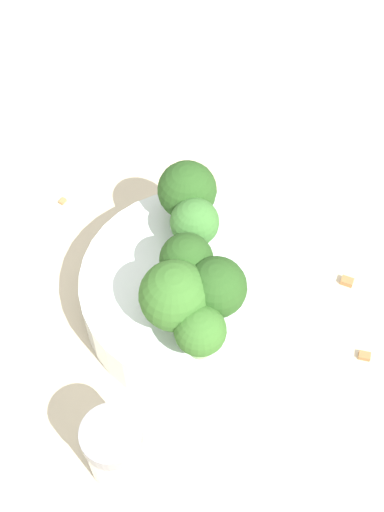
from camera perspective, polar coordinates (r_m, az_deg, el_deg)
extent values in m
plane|color=beige|center=(0.53, 0.00, -4.13)|extent=(3.00, 3.00, 0.00)
cylinder|color=silver|center=(0.51, 0.00, -2.99)|extent=(0.16, 0.16, 0.04)
cylinder|color=#8EB770|center=(0.50, 0.21, 1.59)|extent=(0.02, 0.02, 0.02)
sphere|color=#3D7533|center=(0.48, 0.21, 2.73)|extent=(0.03, 0.03, 0.03)
cylinder|color=#8EB770|center=(0.47, 1.86, -3.72)|extent=(0.02, 0.02, 0.02)
sphere|color=#28511E|center=(0.45, 1.93, -2.52)|extent=(0.04, 0.04, 0.04)
cylinder|color=#8EB770|center=(0.51, -0.38, 4.06)|extent=(0.02, 0.02, 0.02)
sphere|color=#28511E|center=(0.50, -0.39, 5.29)|extent=(0.04, 0.04, 0.04)
cylinder|color=#8EB770|center=(0.46, 0.64, -6.90)|extent=(0.02, 0.02, 0.02)
sphere|color=#386B28|center=(0.44, 0.66, -5.98)|extent=(0.03, 0.03, 0.03)
cylinder|color=#7A9E5B|center=(0.48, -0.60, -1.42)|extent=(0.02, 0.02, 0.02)
sphere|color=#28511E|center=(0.46, -0.62, -0.19)|extent=(0.04, 0.04, 0.04)
cylinder|color=#8EB770|center=(0.46, -1.33, -4.44)|extent=(0.02, 0.02, 0.02)
sphere|color=#386B28|center=(0.45, -1.38, -3.18)|extent=(0.05, 0.05, 0.05)
cylinder|color=silver|center=(0.46, -6.12, -15.35)|extent=(0.04, 0.04, 0.05)
cylinder|color=gray|center=(0.43, -6.47, -14.15)|extent=(0.04, 0.04, 0.01)
cube|color=olive|center=(0.55, 12.34, -1.87)|extent=(0.01, 0.01, 0.01)
cube|color=olive|center=(0.52, 13.67, -7.67)|extent=(0.01, 0.01, 0.01)
cube|color=#AD7F4C|center=(0.59, -10.34, 4.43)|extent=(0.00, 0.01, 0.01)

